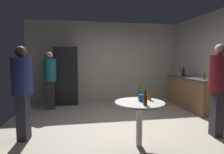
% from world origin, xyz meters
% --- Properties ---
extents(ground_plane, '(5.20, 5.20, 0.10)m').
position_xyz_m(ground_plane, '(0.00, 0.00, -0.05)').
color(ground_plane, '#B2A893').
extents(wall_back, '(5.32, 0.06, 2.70)m').
position_xyz_m(wall_back, '(0.00, 2.63, 1.35)').
color(wall_back, beige).
rests_on(wall_back, ground_plane).
extents(refrigerator, '(0.70, 0.68, 1.80)m').
position_xyz_m(refrigerator, '(-1.33, 2.20, 0.90)').
color(refrigerator, black).
rests_on(refrigerator, ground_plane).
extents(kitchen_counter, '(0.64, 1.90, 0.90)m').
position_xyz_m(kitchen_counter, '(2.28, 0.96, 0.45)').
color(kitchen_counter, olive).
rests_on(kitchen_counter, ground_plane).
extents(kettle, '(0.24, 0.17, 0.18)m').
position_xyz_m(kettle, '(2.23, 1.51, 0.97)').
color(kettle, '#B2B2B7').
rests_on(kettle, kitchen_counter).
extents(wine_bottle_on_counter, '(0.08, 0.08, 0.31)m').
position_xyz_m(wine_bottle_on_counter, '(2.21, 1.31, 1.02)').
color(wine_bottle_on_counter, '#3F141E').
rests_on(wine_bottle_on_counter, kitchen_counter).
extents(beer_bottle_on_counter, '(0.06, 0.06, 0.23)m').
position_xyz_m(beer_bottle_on_counter, '(2.28, 0.42, 0.98)').
color(beer_bottle_on_counter, '#8C5919').
rests_on(beer_bottle_on_counter, kitchen_counter).
extents(foreground_table, '(0.80, 0.80, 0.73)m').
position_xyz_m(foreground_table, '(-0.01, -1.13, 0.63)').
color(foreground_table, beige).
rests_on(foreground_table, ground_plane).
extents(beer_bottle_amber, '(0.06, 0.06, 0.23)m').
position_xyz_m(beer_bottle_amber, '(0.21, -0.99, 0.82)').
color(beer_bottle_amber, '#8C5919').
rests_on(beer_bottle_amber, foreground_table).
extents(beer_bottle_brown, '(0.06, 0.06, 0.23)m').
position_xyz_m(beer_bottle_brown, '(0.01, -1.34, 0.82)').
color(beer_bottle_brown, '#593314').
rests_on(beer_bottle_brown, foreground_table).
extents(beer_bottle_green, '(0.06, 0.06, 0.23)m').
position_xyz_m(beer_bottle_green, '(0.07, -0.89, 0.82)').
color(beer_bottle_green, '#26662D').
rests_on(beer_bottle_green, foreground_table).
extents(plastic_cup_blue, '(0.08, 0.08, 0.11)m').
position_xyz_m(plastic_cup_blue, '(0.03, -1.08, 0.79)').
color(plastic_cup_blue, blue).
rests_on(plastic_cup_blue, foreground_table).
extents(person_in_navy_shirt, '(0.40, 0.40, 1.64)m').
position_xyz_m(person_in_navy_shirt, '(-1.93, -0.52, 0.96)').
color(person_in_navy_shirt, '#2D2D38').
rests_on(person_in_navy_shirt, ground_plane).
extents(person_in_maroon_shirt, '(0.39, 0.39, 1.69)m').
position_xyz_m(person_in_maroon_shirt, '(1.52, -0.99, 0.99)').
color(person_in_maroon_shirt, '#2D2D38').
rests_on(person_in_maroon_shirt, ground_plane).
extents(person_in_teal_shirt, '(0.39, 0.39, 1.62)m').
position_xyz_m(person_in_teal_shirt, '(-1.75, 1.55, 0.95)').
color(person_in_teal_shirt, '#2D2D38').
rests_on(person_in_teal_shirt, ground_plane).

